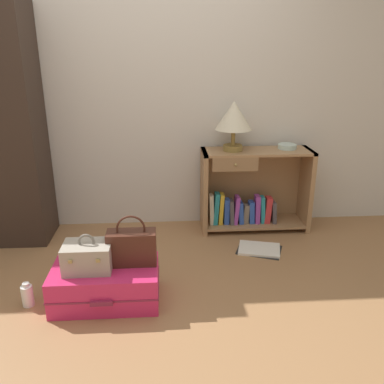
{
  "coord_description": "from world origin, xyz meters",
  "views": [
    {
      "loc": [
        0.12,
        -2.21,
        1.62
      ],
      "look_at": [
        0.33,
        0.76,
        0.55
      ],
      "focal_mm": 38.08,
      "sensor_mm": 36.0,
      "label": 1
    }
  ],
  "objects": [
    {
      "name": "handbag",
      "position": [
        -0.11,
        0.21,
        0.37
      ],
      "size": [
        0.32,
        0.14,
        0.35
      ],
      "color": "#472319",
      "rests_on": "suitcase_large"
    },
    {
      "name": "back_wall",
      "position": [
        0.0,
        1.5,
        1.3
      ],
      "size": [
        6.4,
        0.1,
        2.6
      ],
      "primitive_type": "cube",
      "color": "beige",
      "rests_on": "ground_plane"
    },
    {
      "name": "open_book_on_floor",
      "position": [
        0.9,
        0.8,
        0.01
      ],
      "size": [
        0.43,
        0.38,
        0.02
      ],
      "color": "white",
      "rests_on": "ground_plane"
    },
    {
      "name": "bookshelf",
      "position": [
        0.91,
        1.27,
        0.35
      ],
      "size": [
        0.99,
        0.35,
        0.75
      ],
      "color": "#A37A51",
      "rests_on": "ground_plane"
    },
    {
      "name": "train_case",
      "position": [
        -0.39,
        0.15,
        0.34
      ],
      "size": [
        0.31,
        0.23,
        0.25
      ],
      "color": "#A89E8E",
      "rests_on": "suitcase_large"
    },
    {
      "name": "ground_plane",
      "position": [
        0.0,
        0.0,
        0.0
      ],
      "size": [
        9.0,
        9.0,
        0.0
      ],
      "primitive_type": "plane",
      "color": "#9E7047"
    },
    {
      "name": "table_lamp",
      "position": [
        0.72,
        1.26,
        1.04
      ],
      "size": [
        0.32,
        0.32,
        0.43
      ],
      "color": "olive",
      "rests_on": "bookshelf"
    },
    {
      "name": "bottle",
      "position": [
        -0.8,
        0.15,
        0.08
      ],
      "size": [
        0.08,
        0.08,
        0.17
      ],
      "color": "white",
      "rests_on": "ground_plane"
    },
    {
      "name": "suitcase_large",
      "position": [
        -0.29,
        0.16,
        0.13
      ],
      "size": [
        0.7,
        0.43,
        0.25
      ],
      "color": "#DB2860",
      "rests_on": "ground_plane"
    },
    {
      "name": "bowl",
      "position": [
        1.22,
        1.29,
        0.77
      ],
      "size": [
        0.17,
        0.17,
        0.04
      ],
      "primitive_type": "cylinder",
      "color": "silver",
      "rests_on": "bookshelf"
    }
  ]
}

